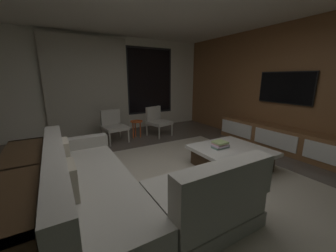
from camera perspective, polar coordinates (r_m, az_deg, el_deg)
The scene contains 13 objects.
floor at distance 3.11m, azimuth 2.05°, elevation -16.55°, with size 9.20×9.20×0.00m, color #564C44.
back_wall_with_window at distance 6.05m, azimuth -17.23°, elevation 11.02°, with size 6.60×0.30×2.70m.
media_wall at distance 5.04m, azimuth 33.59°, elevation 9.02°, with size 0.12×7.80×2.70m.
area_rug at distance 3.21m, azimuth 8.53°, elevation -15.49°, with size 3.20×3.80×0.01m, color #ADA391.
sectional_couch at distance 2.50m, azimuth -13.97°, elevation -17.43°, with size 1.98×2.50×0.82m.
coffee_table at distance 3.72m, azimuth 17.51°, elevation -8.70°, with size 1.16×1.16×0.36m.
book_stack_on_coffee_table at distance 3.64m, azimuth 14.62°, elevation -5.19°, with size 0.30×0.21×0.11m.
accent_chair_near_window at distance 5.50m, azimuth -3.13°, elevation 1.84°, with size 0.67×0.68×0.78m.
accent_chair_by_curtain at distance 5.14m, azimuth -15.40°, elevation 0.52°, with size 0.61×0.63×0.78m.
side_stool at distance 5.30m, azimuth -9.02°, elevation 0.57°, with size 0.32×0.32×0.46m.
media_console at distance 4.98m, azimuth 29.89°, elevation -3.44°, with size 0.46×3.10×0.52m.
mounted_tv at distance 5.06m, azimuth 30.50°, elevation 9.42°, with size 0.05×1.18×0.68m.
console_table_behind_couch at distance 2.52m, azimuth -36.30°, elevation -16.23°, with size 0.40×2.10×0.74m.
Camera 1 is at (-1.44, -2.27, 1.57)m, focal length 21.34 mm.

